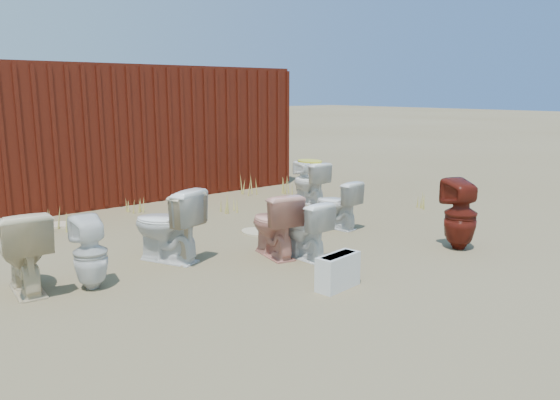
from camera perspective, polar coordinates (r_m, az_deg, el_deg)
ground at (r=6.83m, az=3.21°, el=-5.29°), size 100.00×100.00×0.00m
shipping_container at (r=10.97m, az=-15.57°, el=7.00°), size 6.00×2.40×2.40m
toilet_front_a at (r=6.44m, az=-11.72°, el=-2.57°), size 0.79×0.97×0.86m
toilet_front_pink at (r=6.51m, az=-0.64°, el=-2.56°), size 0.57×0.83×0.78m
toilet_front_c at (r=6.44m, az=2.50°, el=-3.12°), size 0.41×0.69×0.69m
toilet_front_maroon at (r=7.15m, az=18.34°, el=-1.45°), size 0.51×0.52×0.88m
toilet_front_e at (r=7.88m, az=5.95°, el=-0.47°), size 0.48×0.73×0.70m
toilet_back_a at (r=5.77m, az=-19.21°, el=-5.24°), size 0.35×0.36×0.74m
toilet_back_beige_left at (r=5.92m, az=-25.24°, el=-4.84°), size 0.54×0.85×0.83m
toilet_back_beige_right at (r=6.48m, az=-11.54°, el=-2.61°), size 0.66×0.91×0.83m
toilet_back_yellowlid at (r=9.54m, az=3.11°, el=1.79°), size 0.46×0.76×0.74m
toilet_back_e at (r=10.18m, az=2.51°, el=2.20°), size 0.31×0.32×0.68m
yellow_lid at (r=9.48m, az=3.13°, el=4.08°), size 0.38×0.47×0.02m
loose_tank at (r=5.55m, az=6.07°, el=-7.43°), size 0.52×0.27×0.35m
loose_lid_near at (r=7.66m, az=-2.47°, el=-3.36°), size 0.39×0.50×0.02m
loose_lid_far at (r=8.67m, az=-21.82°, el=-2.42°), size 0.51×0.57×0.02m
weed_clump_a at (r=8.26m, az=-21.98°, el=-1.98°), size 0.36×0.36×0.34m
weed_clump_b at (r=8.96m, az=-5.01°, el=-0.40°), size 0.32×0.32×0.27m
weed_clump_c at (r=10.46m, az=0.59°, el=1.47°), size 0.36×0.36×0.32m
weed_clump_d at (r=9.26m, az=-14.75°, el=-0.50°), size 0.30×0.30×0.23m
weed_clump_e at (r=10.48m, az=-2.91°, el=1.55°), size 0.34×0.34×0.34m
weed_clump_f at (r=9.50m, az=14.47°, el=-0.12°), size 0.28×0.28×0.25m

